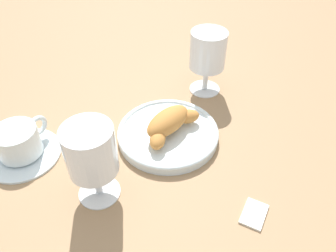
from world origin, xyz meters
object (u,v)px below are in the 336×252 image
at_px(juice_glass_right, 91,154).
at_px(sugar_packet, 254,213).
at_px(coffee_cup_near, 20,144).
at_px(croissant_large, 169,123).
at_px(juice_glass_left, 208,52).
at_px(pastry_plate, 168,133).

xyz_separation_m(juice_glass_right, sugar_packet, (-0.05, 0.24, -0.09)).
bearing_deg(juice_glass_right, coffee_cup_near, -97.36).
height_order(croissant_large, juice_glass_left, juice_glass_left).
xyz_separation_m(pastry_plate, juice_glass_left, (-0.18, 0.02, 0.08)).
xyz_separation_m(croissant_large, coffee_cup_near, (0.14, -0.23, -0.01)).
relative_size(pastry_plate, juice_glass_left, 1.37).
height_order(juice_glass_left, juice_glass_right, same).
bearing_deg(juice_glass_left, sugar_packet, 30.46).
height_order(pastry_plate, juice_glass_right, juice_glass_right).
xyz_separation_m(pastry_plate, croissant_large, (0.00, 0.00, 0.03)).
distance_m(juice_glass_left, juice_glass_right, 0.35).
height_order(croissant_large, juice_glass_right, juice_glass_right).
relative_size(pastry_plate, juice_glass_right, 1.37).
relative_size(coffee_cup_near, juice_glass_left, 0.97).
height_order(pastry_plate, croissant_large, croissant_large).
height_order(pastry_plate, coffee_cup_near, coffee_cup_near).
distance_m(croissant_large, sugar_packet, 0.22).
height_order(juice_glass_left, sugar_packet, juice_glass_left).
relative_size(juice_glass_left, sugar_packet, 2.80).
distance_m(pastry_plate, sugar_packet, 0.22).
relative_size(coffee_cup_near, juice_glass_right, 0.97).
relative_size(croissant_large, sugar_packet, 2.58).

